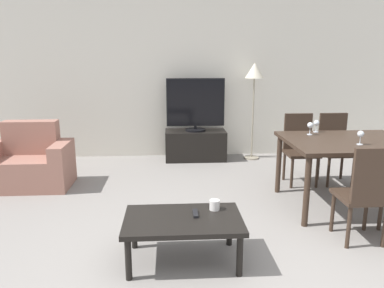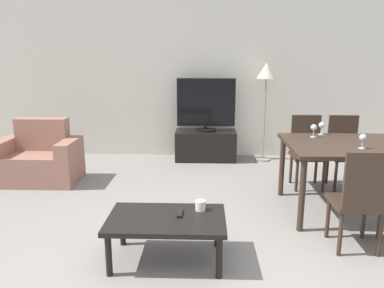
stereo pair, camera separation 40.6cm
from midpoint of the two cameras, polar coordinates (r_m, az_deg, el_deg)
name	(u,v)px [view 2 (the right image)]	position (r m, az deg, el deg)	size (l,w,h in m)	color
wall_back	(205,74)	(6.16, 3.95, 10.60)	(7.50, 0.06, 2.70)	silver
armchair	(39,160)	(5.27, -20.31, -2.28)	(1.05, 0.63, 0.82)	#9E6B5B
tv_stand	(205,145)	(6.01, 4.00, -0.21)	(0.96, 0.47, 0.47)	black
tv	(206,105)	(5.89, 4.11, 5.93)	(0.91, 0.32, 0.83)	black
coffee_table	(166,222)	(3.06, -0.09, -11.93)	(0.95, 0.59, 0.38)	black
dining_table	(352,151)	(4.30, 25.71, -0.98)	(1.35, 1.07, 0.75)	#38281E
dining_chair_near	(360,197)	(3.52, 27.28, -7.26)	(0.40, 0.40, 0.90)	#38281E
dining_chair_far	(344,149)	(5.18, 24.25, -0.66)	(0.40, 0.40, 0.90)	#38281E
dining_chair_far_left	(306,148)	(5.02, 19.28, -0.64)	(0.40, 0.40, 0.90)	#38281E
floor_lamp	(266,78)	(5.96, 13.19, 9.77)	(0.29, 0.29, 1.54)	gray
remote_primary	(179,213)	(3.09, 1.89, -10.58)	(0.04, 0.15, 0.02)	black
cup_white_near	(200,205)	(3.17, 4.97, -9.38)	(0.09, 0.09, 0.08)	white
wine_glass_left	(321,126)	(4.59, 21.55, 2.55)	(0.07, 0.07, 0.15)	silver
wine_glass_center	(314,128)	(4.42, 20.57, 2.24)	(0.07, 0.07, 0.15)	silver
wine_glass_right	(363,138)	(4.07, 27.21, 0.73)	(0.07, 0.07, 0.15)	silver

